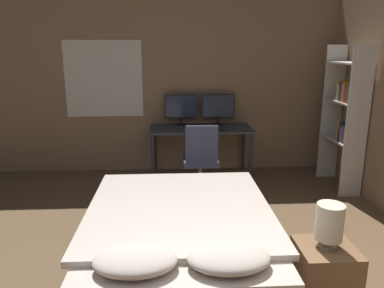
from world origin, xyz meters
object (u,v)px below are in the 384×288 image
desk (201,134)px  monitor_left (181,108)px  bedside_lamp (330,223)px  bookshelf (347,111)px  office_chair (201,168)px  nightstand (324,278)px  monitor_right (218,107)px  bed (180,240)px  computer_mouse (223,129)px  keyboard (202,130)px

desk → monitor_left: (-0.27, 0.23, 0.34)m
bedside_lamp → desk: (-0.67, 2.93, -0.04)m
bedside_lamp → desk: bedside_lamp is taller
monitor_left → bookshelf: size_ratio=0.26×
office_chair → bookshelf: bookshelf is taller
nightstand → bedside_lamp: bearing=180.0°
nightstand → desk: desk is taller
nightstand → monitor_right: 3.26m
bed → monitor_right: 2.75m
nightstand → bed: bearing=150.5°
computer_mouse → office_chair: 0.75m
monitor_right → keyboard: 0.58m
nightstand → bedside_lamp: (-0.00, 0.00, 0.44)m
bed → office_chair: office_chair is taller
bed → monitor_right: size_ratio=4.16×
monitor_left → monitor_right: 0.55m
monitor_right → nightstand: bearing=-82.9°
monitor_left → keyboard: size_ratio=1.19×
desk → computer_mouse: 0.38m
nightstand → monitor_right: bearing=97.1°
desk → office_chair: office_chair is taller
bedside_lamp → office_chair: bearing=108.6°
nightstand → bedside_lamp: 0.44m
desk → bed: bearing=-98.7°
bedside_lamp → keyboard: size_ratio=0.79×
bedside_lamp → monitor_left: bearing=106.6°
office_chair → desk: bearing=85.5°
computer_mouse → monitor_right: bearing=92.4°
bedside_lamp → keyboard: bearing=103.9°
bed → nightstand: size_ratio=4.04×
bedside_lamp → monitor_left: size_ratio=0.67×
monitor_right → bookshelf: size_ratio=0.26×
monitor_left → desk: bearing=-39.5°
bedside_lamp → monitor_right: size_ratio=0.67×
monitor_left → monitor_right: (0.55, 0.00, 0.00)m
bed → bookshelf: bookshelf is taller
bed → desk: bearing=81.3°
desk → computer_mouse: bearing=-37.2°
computer_mouse → desk: bearing=142.8°
bedside_lamp → computer_mouse: bedside_lamp is taller
computer_mouse → office_chair: (-0.35, -0.54, -0.37)m
monitor_left → bed: bearing=-91.9°
bedside_lamp → bookshelf: 2.66m
monitor_right → keyboard: bearing=-121.4°
monitor_right → bookshelf: 1.77m
bed → keyboard: keyboard is taller
keyboard → bookshelf: (1.85, -0.35, 0.31)m
bed → monitor_left: bearing=88.1°
nightstand → monitor_right: monitor_right is taller
bed → office_chair: 1.61m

